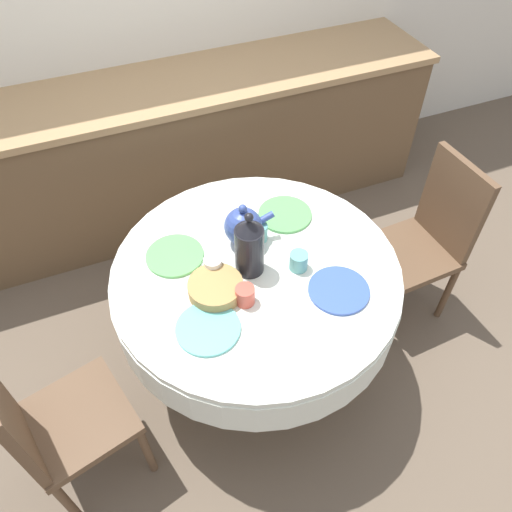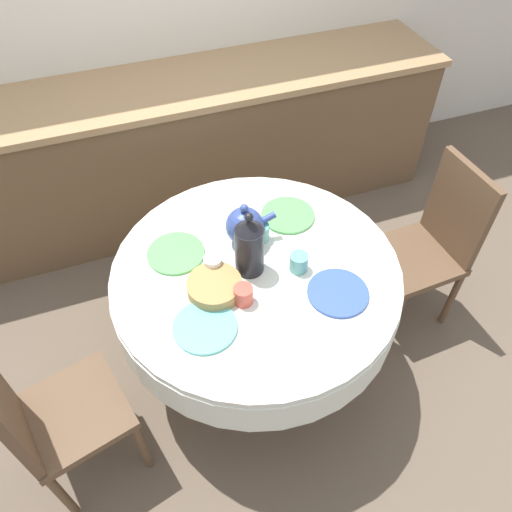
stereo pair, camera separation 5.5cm
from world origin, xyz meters
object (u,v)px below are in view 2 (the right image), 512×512
chair_right (47,414)px  coffee_carafe (249,246)px  chair_left (432,241)px  teapot (245,226)px

chair_right → coffee_carafe: (0.91, 0.25, 0.36)m
chair_left → teapot: teapot is taller
chair_left → chair_right: same height
chair_left → coffee_carafe: (-0.99, -0.03, 0.36)m
chair_left → chair_right: 1.93m
chair_right → teapot: bearing=99.0°
chair_left → coffee_carafe: bearing=89.3°
chair_left → coffee_carafe: coffee_carafe is taller
coffee_carafe → chair_right: bearing=-164.9°
coffee_carafe → teapot: coffee_carafe is taller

